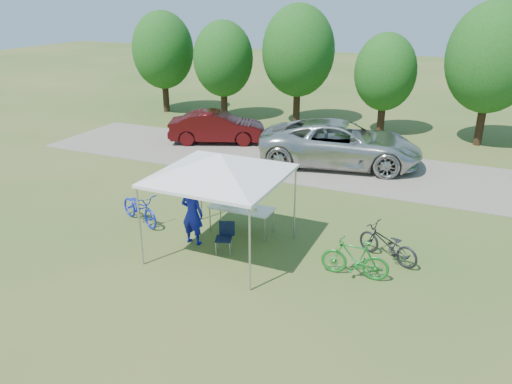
% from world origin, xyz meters
% --- Properties ---
extents(ground, '(100.00, 100.00, 0.00)m').
position_xyz_m(ground, '(0.00, 0.00, 0.00)').
color(ground, '#2D5119').
rests_on(ground, ground).
extents(gravel_strip, '(24.00, 5.00, 0.02)m').
position_xyz_m(gravel_strip, '(0.00, 8.00, 0.01)').
color(gravel_strip, gray).
rests_on(gravel_strip, ground).
extents(canopy, '(4.53, 4.53, 3.00)m').
position_xyz_m(canopy, '(0.00, 0.00, 2.65)').
color(canopy, '#A5A5AA').
rests_on(canopy, ground).
extents(treeline, '(24.89, 4.28, 6.30)m').
position_xyz_m(treeline, '(-0.29, 14.05, 3.53)').
color(treeline, '#382314').
rests_on(treeline, ground).
extents(folding_table, '(1.84, 0.77, 0.75)m').
position_xyz_m(folding_table, '(-0.02, 1.26, 0.71)').
color(folding_table, white).
rests_on(folding_table, ground).
extents(folding_chair, '(0.54, 0.56, 0.82)m').
position_xyz_m(folding_chair, '(0.09, 0.01, 0.48)').
color(folding_chair, black).
rests_on(folding_chair, ground).
extents(cooler, '(0.48, 0.33, 0.35)m').
position_xyz_m(cooler, '(-0.39, 1.26, 0.93)').
color(cooler, white).
rests_on(cooler, folding_table).
extents(ice_cream_cup, '(0.07, 0.07, 0.06)m').
position_xyz_m(ice_cream_cup, '(0.44, 1.21, 0.78)').
color(ice_cream_cup, '#CEDE34').
rests_on(ice_cream_cup, folding_table).
extents(cyclist, '(0.65, 0.43, 1.77)m').
position_xyz_m(cyclist, '(-0.93, 0.05, 0.88)').
color(cyclist, '#11168F').
rests_on(cyclist, ground).
extents(bike_blue, '(1.92, 1.30, 0.96)m').
position_xyz_m(bike_blue, '(-3.08, 0.56, 0.48)').
color(bike_blue, '#1628C3').
rests_on(bike_blue, ground).
extents(bike_green, '(1.67, 0.53, 0.99)m').
position_xyz_m(bike_green, '(3.56, 0.10, 0.50)').
color(bike_green, '#1C7F29').
rests_on(bike_green, ground).
extents(bike_dark, '(1.84, 1.27, 0.92)m').
position_xyz_m(bike_dark, '(4.14, 1.26, 0.46)').
color(bike_dark, black).
rests_on(bike_dark, ground).
extents(minivan, '(6.80, 4.09, 1.77)m').
position_xyz_m(minivan, '(0.96, 8.37, 0.90)').
color(minivan, beige).
rests_on(minivan, gravel_strip).
extents(sedan, '(4.62, 3.10, 1.44)m').
position_xyz_m(sedan, '(-5.10, 9.29, 0.74)').
color(sedan, '#420B0C').
rests_on(sedan, gravel_strip).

